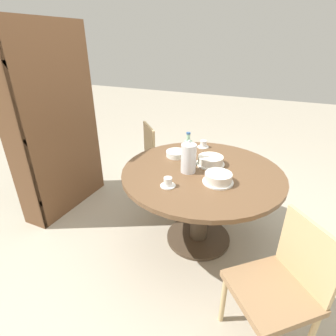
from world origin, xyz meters
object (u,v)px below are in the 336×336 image
at_px(coffee_pot, 189,157).
at_px(bookshelf, 55,125).
at_px(chair_a, 281,284).
at_px(chair_b, 161,156).
at_px(water_bottle, 188,152).
at_px(cake_second, 218,178).
at_px(cup_b, 203,145).
at_px(cup_a, 168,183).
at_px(cake_main, 210,161).

bearing_deg(coffee_pot, bookshelf, 88.76).
height_order(chair_a, chair_b, same).
height_order(coffee_pot, water_bottle, water_bottle).
bearing_deg(coffee_pot, cake_second, -106.42).
height_order(chair_b, cup_b, chair_b).
bearing_deg(cup_b, coffee_pot, -175.06).
bearing_deg(chair_b, bookshelf, 86.47).
distance_m(coffee_pot, water_bottle, 0.13).
height_order(cake_second, cup_a, cake_second).
height_order(chair_b, cup_a, chair_b).
relative_size(cake_main, cake_second, 1.06).
bearing_deg(bookshelf, cake_main, 96.36).
xyz_separation_m(chair_b, cup_b, (-0.16, -0.56, 0.29)).
xyz_separation_m(coffee_pot, cake_second, (-0.08, -0.27, -0.09)).
distance_m(bookshelf, cup_a, 1.44).
bearing_deg(water_bottle, chair_b, 42.18).
xyz_separation_m(chair_a, chair_b, (1.34, 1.40, 0.00)).
bearing_deg(bookshelf, cake_second, 86.29).
bearing_deg(cup_a, water_bottle, -0.27).
bearing_deg(cup_b, cake_main, -153.74).
relative_size(chair_b, bookshelf, 0.45).
distance_m(chair_b, cake_second, 1.23).
relative_size(bookshelf, coffee_pot, 6.78).
bearing_deg(water_bottle, coffee_pot, -156.88).
bearing_deg(coffee_pot, cup_a, 169.60).
bearing_deg(chair_b, cake_main, -168.75).
height_order(chair_a, water_bottle, water_bottle).
bearing_deg(bookshelf, chair_a, 73.97).
height_order(chair_a, cup_b, chair_a).
relative_size(chair_a, bookshelf, 0.45).
bearing_deg(chair_b, coffee_pot, 176.38).
bearing_deg(cake_second, bookshelf, 86.29).
xyz_separation_m(chair_b, cup_a, (-1.02, -0.55, 0.29)).
bearing_deg(bookshelf, coffee_pot, 88.76).
relative_size(chair_a, cake_second, 3.60).
height_order(cake_main, cup_a, cake_main).
distance_m(cake_main, cup_b, 0.40).
xyz_separation_m(chair_b, cake_second, (-0.81, -0.88, 0.30)).
height_order(bookshelf, water_bottle, bookshelf).
bearing_deg(chair_b, water_bottle, 178.94).
bearing_deg(chair_a, coffee_pot, -169.71).
distance_m(chair_b, coffee_pot, 1.03).
height_order(chair_a, bookshelf, bookshelf).
xyz_separation_m(cake_second, cup_b, (0.65, 0.32, -0.01)).
height_order(cup_a, cup_b, same).
bearing_deg(cup_b, bookshelf, 110.99).
bearing_deg(coffee_pot, chair_a, -127.56).
relative_size(coffee_pot, cup_a, 2.42).
xyz_separation_m(bookshelf, coffee_pot, (-0.03, -1.45, -0.08)).
bearing_deg(cake_second, cake_main, 26.47).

